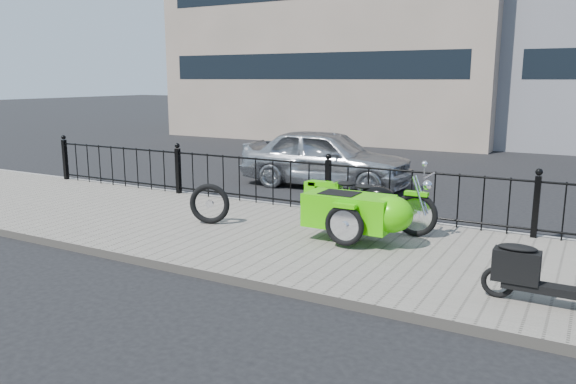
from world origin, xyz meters
The scene contains 8 objects.
ground centered at (0.00, 0.00, 0.00)m, with size 120.00×120.00×0.00m, color black.
sidewalk centered at (0.00, -0.50, 0.06)m, with size 30.00×3.80×0.12m, color slate.
curb centered at (0.00, 1.44, 0.06)m, with size 30.00×0.10×0.12m, color gray.
iron_fence centered at (0.00, 1.30, 0.59)m, with size 14.11×0.11×1.08m.
motorcycle_sidecar centered at (1.26, -0.15, 0.59)m, with size 2.28×1.48×0.98m.
scooter centered at (3.80, -1.53, 0.47)m, with size 1.34×0.39×0.90m.
spare_tire centered at (-1.36, -0.46, 0.46)m, with size 0.69×0.69×0.10m, color black.
sedan_car centered at (-1.34, 4.06, 0.69)m, with size 1.63×4.05×1.38m, color #A6A9AD.
Camera 1 is at (4.24, -7.83, 2.52)m, focal length 35.00 mm.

